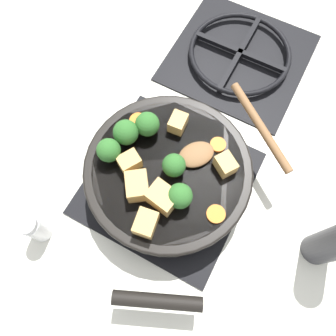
{
  "coord_description": "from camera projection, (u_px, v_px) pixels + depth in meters",
  "views": [
    {
      "loc": [
        0.1,
        -0.19,
        0.64
      ],
      "look_at": [
        0.0,
        0.0,
        0.09
      ],
      "focal_mm": 35.0,
      "sensor_mm": 36.0,
      "label": 1
    }
  ],
  "objects": [
    {
      "name": "wooden_spoon",
      "position": [
        231.0,
        139.0,
        0.61
      ],
      "size": [
        0.21,
        0.22,
        0.02
      ],
      "color": "brown",
      "rests_on": "skillet_pan"
    },
    {
      "name": "carrot_slice_near_center",
      "position": [
        138.0,
        121.0,
        0.63
      ],
      "size": [
        0.03,
        0.03,
        0.01
      ],
      "primitive_type": "cylinder",
      "color": "orange",
      "rests_on": "skillet_pan"
    },
    {
      "name": "skillet_pan",
      "position": [
        168.0,
        174.0,
        0.62
      ],
      "size": [
        0.32,
        0.4,
        0.06
      ],
      "color": "black",
      "rests_on": "front_burner_grate"
    },
    {
      "name": "carrot_slice_orange_thin",
      "position": [
        218.0,
        145.0,
        0.61
      ],
      "size": [
        0.03,
        0.03,
        0.01
      ],
      "primitive_type": "cylinder",
      "color": "orange",
      "rests_on": "skillet_pan"
    },
    {
      "name": "ground_plane",
      "position": [
        168.0,
        183.0,
        0.68
      ],
      "size": [
        2.4,
        2.4,
        0.0
      ],
      "primitive_type": "plane",
      "color": "silver"
    },
    {
      "name": "rear_burner_grate",
      "position": [
        239.0,
        55.0,
        0.78
      ],
      "size": [
        0.31,
        0.31,
        0.03
      ],
      "color": "black",
      "rests_on": "ground_plane"
    },
    {
      "name": "tofu_cube_front_piece",
      "position": [
        146.0,
        223.0,
        0.54
      ],
      "size": [
        0.04,
        0.05,
        0.03
      ],
      "primitive_type": "cube",
      "rotation": [
        0.0,
        0.0,
        1.73
      ],
      "color": "tan",
      "rests_on": "skillet_pan"
    },
    {
      "name": "carrot_slice_edge_slice",
      "position": [
        216.0,
        214.0,
        0.56
      ],
      "size": [
        0.03,
        0.03,
        0.01
      ],
      "primitive_type": "cylinder",
      "color": "orange",
      "rests_on": "skillet_pan"
    },
    {
      "name": "broccoli_floret_north_edge",
      "position": [
        126.0,
        132.0,
        0.59
      ],
      "size": [
        0.05,
        0.05,
        0.05
      ],
      "color": "#709956",
      "rests_on": "skillet_pan"
    },
    {
      "name": "broccoli_floret_center_top",
      "position": [
        109.0,
        150.0,
        0.58
      ],
      "size": [
        0.04,
        0.04,
        0.05
      ],
      "color": "#709956",
      "rests_on": "skillet_pan"
    },
    {
      "name": "broccoli_floret_west_rim",
      "position": [
        180.0,
        196.0,
        0.55
      ],
      "size": [
        0.04,
        0.04,
        0.05
      ],
      "color": "#709956",
      "rests_on": "skillet_pan"
    },
    {
      "name": "tofu_cube_center_large",
      "position": [
        137.0,
        186.0,
        0.56
      ],
      "size": [
        0.06,
        0.06,
        0.04
      ],
      "primitive_type": "cube",
      "rotation": [
        0.0,
        0.0,
        5.34
      ],
      "color": "tan",
      "rests_on": "skillet_pan"
    },
    {
      "name": "broccoli_floret_east_rim",
      "position": [
        175.0,
        163.0,
        0.57
      ],
      "size": [
        0.04,
        0.04,
        0.05
      ],
      "color": "#709956",
      "rests_on": "skillet_pan"
    },
    {
      "name": "tofu_cube_near_handle",
      "position": [
        163.0,
        197.0,
        0.55
      ],
      "size": [
        0.05,
        0.05,
        0.04
      ],
      "primitive_type": "cube",
      "rotation": [
        0.0,
        0.0,
        2.98
      ],
      "color": "tan",
      "rests_on": "skillet_pan"
    },
    {
      "name": "salt_shaker",
      "position": [
        35.0,
        229.0,
        0.6
      ],
      "size": [
        0.04,
        0.04,
        0.09
      ],
      "color": "white",
      "rests_on": "ground_plane"
    },
    {
      "name": "tofu_cube_back_piece",
      "position": [
        129.0,
        162.0,
        0.58
      ],
      "size": [
        0.04,
        0.05,
        0.03
      ],
      "primitive_type": "cube",
      "rotation": [
        0.0,
        0.0,
        1.04
      ],
      "color": "tan",
      "rests_on": "skillet_pan"
    },
    {
      "name": "broccoli_floret_near_spoon",
      "position": [
        147.0,
        124.0,
        0.59
      ],
      "size": [
        0.05,
        0.05,
        0.05
      ],
      "color": "#709956",
      "rests_on": "skillet_pan"
    },
    {
      "name": "front_burner_grate",
      "position": [
        168.0,
        181.0,
        0.66
      ],
      "size": [
        0.31,
        0.31,
        0.03
      ],
      "color": "black",
      "rests_on": "ground_plane"
    },
    {
      "name": "tofu_cube_east_chunk",
      "position": [
        225.0,
        165.0,
        0.58
      ],
      "size": [
        0.05,
        0.04,
        0.03
      ],
      "primitive_type": "cube",
      "rotation": [
        0.0,
        0.0,
        5.7
      ],
      "color": "tan",
      "rests_on": "skillet_pan"
    },
    {
      "name": "tofu_cube_west_chunk",
      "position": [
        178.0,
        123.0,
        0.61
      ],
      "size": [
        0.03,
        0.04,
        0.03
      ],
      "primitive_type": "cube",
      "rotation": [
        0.0,
        0.0,
        4.79
      ],
      "color": "tan",
      "rests_on": "skillet_pan"
    }
  ]
}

